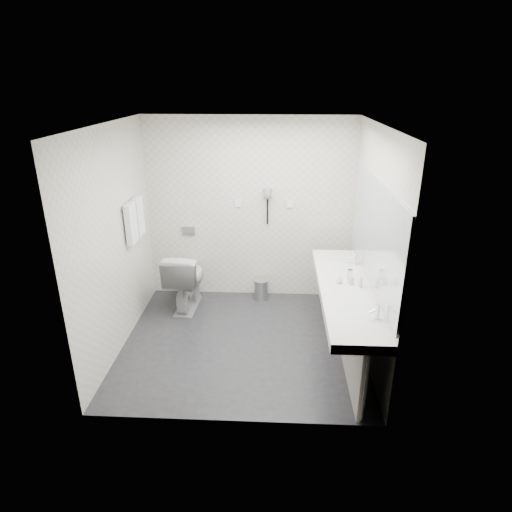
{
  "coord_description": "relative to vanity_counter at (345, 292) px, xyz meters",
  "views": [
    {
      "loc": [
        0.38,
        -4.44,
        2.91
      ],
      "look_at": [
        0.15,
        0.15,
        1.05
      ],
      "focal_mm": 30.69,
      "sensor_mm": 36.0,
      "label": 1
    }
  ],
  "objects": [
    {
      "name": "towel_near",
      "position": [
        -2.46,
        0.61,
        0.53
      ],
      "size": [
        0.07,
        0.24,
        0.48
      ],
      "primitive_type": "cube",
      "color": "white",
      "rests_on": "towel_rail"
    },
    {
      "name": "wall_right",
      "position": [
        0.27,
        0.2,
        0.45
      ],
      "size": [
        0.0,
        2.6,
        2.6
      ],
      "primitive_type": "plane",
      "rotation": [
        1.57,
        0.0,
        -1.57
      ],
      "color": "beige",
      "rests_on": "floor"
    },
    {
      "name": "floor",
      "position": [
        -1.12,
        0.2,
        -0.8
      ],
      "size": [
        2.8,
        2.8,
        0.0
      ],
      "primitive_type": "plane",
      "color": "#232327",
      "rests_on": "ground"
    },
    {
      "name": "pedal_bin",
      "position": [
        -0.95,
        1.33,
        -0.66
      ],
      "size": [
        0.25,
        0.25,
        0.28
      ],
      "primitive_type": "cylinder",
      "rotation": [
        0.0,
        0.0,
        0.37
      ],
      "color": "#B2B5BA",
      "rests_on": "floor"
    },
    {
      "name": "switch_plate_a",
      "position": [
        -1.27,
        1.49,
        0.55
      ],
      "size": [
        0.09,
        0.02,
        0.09
      ],
      "primitive_type": "cube",
      "color": "white",
      "rests_on": "wall_back"
    },
    {
      "name": "switch_plate_b",
      "position": [
        -0.57,
        1.49,
        0.55
      ],
      "size": [
        0.09,
        0.02,
        0.09
      ],
      "primitive_type": "cube",
      "color": "white",
      "rests_on": "wall_back"
    },
    {
      "name": "faucet_near",
      "position": [
        0.19,
        -0.65,
        0.12
      ],
      "size": [
        0.04,
        0.04,
        0.15
      ],
      "primitive_type": "cylinder",
      "color": "silver",
      "rests_on": "vanity_counter"
    },
    {
      "name": "wall_left",
      "position": [
        -2.52,
        0.2,
        0.45
      ],
      "size": [
        0.0,
        2.6,
        2.6
      ],
      "primitive_type": "plane",
      "rotation": [
        1.57,
        0.0,
        1.57
      ],
      "color": "beige",
      "rests_on": "floor"
    },
    {
      "name": "soap_bottle_c",
      "position": [
        0.16,
        0.02,
        0.12
      ],
      "size": [
        0.05,
        0.05,
        0.13
      ],
      "primitive_type": "imported",
      "rotation": [
        0.0,
        0.0,
        -0.04
      ],
      "color": "white",
      "rests_on": "vanity_counter"
    },
    {
      "name": "vanity_counter",
      "position": [
        0.0,
        0.0,
        0.0
      ],
      "size": [
        0.55,
        2.2,
        0.1
      ],
      "primitive_type": "cube",
      "color": "silver",
      "rests_on": "floor"
    },
    {
      "name": "faucet_far",
      "position": [
        0.19,
        0.65,
        0.12
      ],
      "size": [
        0.04,
        0.04,
        0.15
      ],
      "primitive_type": "cylinder",
      "color": "silver",
      "rests_on": "vanity_counter"
    },
    {
      "name": "dryer_cradle",
      "position": [
        -0.88,
        1.47,
        0.7
      ],
      "size": [
        0.1,
        0.04,
        0.14
      ],
      "primitive_type": "cube",
      "color": "gray",
      "rests_on": "wall_back"
    },
    {
      "name": "glass_left",
      "position": [
        0.08,
        0.23,
        0.1
      ],
      "size": [
        0.06,
        0.06,
        0.1
      ],
      "primitive_type": "cylinder",
      "rotation": [
        0.0,
        0.0,
        -0.0
      ],
      "color": "silver",
      "rests_on": "vanity_counter"
    },
    {
      "name": "toilet",
      "position": [
        -1.96,
        1.05,
        -0.39
      ],
      "size": [
        0.5,
        0.83,
        0.82
      ],
      "primitive_type": "imported",
      "rotation": [
        0.0,
        0.0,
        3.08
      ],
      "color": "white",
      "rests_on": "floor"
    },
    {
      "name": "vanity_post_near",
      "position": [
        0.05,
        -1.04,
        -0.42
      ],
      "size": [
        0.06,
        0.06,
        0.75
      ],
      "primitive_type": "cylinder",
      "color": "silver",
      "rests_on": "floor"
    },
    {
      "name": "flush_plate",
      "position": [
        -1.98,
        1.49,
        0.15
      ],
      "size": [
        0.18,
        0.02,
        0.12
      ],
      "primitive_type": "cube",
      "color": "#B2B5BA",
      "rests_on": "wall_back"
    },
    {
      "name": "vanity_post_far",
      "position": [
        0.05,
        1.04,
        -0.42
      ],
      "size": [
        0.06,
        0.06,
        0.75
      ],
      "primitive_type": "cylinder",
      "color": "silver",
      "rests_on": "floor"
    },
    {
      "name": "basin_near",
      "position": [
        0.0,
        -0.65,
        0.04
      ],
      "size": [
        0.4,
        0.31,
        0.05
      ],
      "primitive_type": "ellipsoid",
      "color": "white",
      "rests_on": "vanity_counter"
    },
    {
      "name": "wall_front",
      "position": [
        -1.12,
        -1.1,
        0.45
      ],
      "size": [
        2.8,
        0.0,
        2.8
      ],
      "primitive_type": "plane",
      "rotation": [
        -1.57,
        0.0,
        0.0
      ],
      "color": "beige",
      "rests_on": "floor"
    },
    {
      "name": "soap_bottle_b",
      "position": [
        -0.06,
        0.1,
        0.09
      ],
      "size": [
        0.09,
        0.09,
        0.08
      ],
      "primitive_type": "imported",
      "rotation": [
        0.0,
        0.0,
        -0.59
      ],
      "color": "white",
      "rests_on": "vanity_counter"
    },
    {
      "name": "bin_lid",
      "position": [
        -0.95,
        1.33,
        -0.52
      ],
      "size": [
        0.2,
        0.2,
        0.02
      ],
      "primitive_type": "cylinder",
      "color": "#B2B5BA",
      "rests_on": "pedal_bin"
    },
    {
      "name": "ceiling",
      "position": [
        -1.12,
        0.2,
        1.7
      ],
      "size": [
        2.8,
        2.8,
        0.0
      ],
      "primitive_type": "plane",
      "rotation": [
        3.14,
        0.0,
        0.0
      ],
      "color": "silver",
      "rests_on": "wall_back"
    },
    {
      "name": "vanity_panel",
      "position": [
        0.02,
        0.0,
        -0.42
      ],
      "size": [
        0.03,
        2.15,
        0.75
      ],
      "primitive_type": "cube",
      "color": "gray",
      "rests_on": "floor"
    },
    {
      "name": "dryer_cord",
      "position": [
        -0.88,
        1.46,
        0.45
      ],
      "size": [
        0.02,
        0.02,
        0.35
      ],
      "primitive_type": "cylinder",
      "color": "black",
      "rests_on": "dryer_cradle"
    },
    {
      "name": "mirror",
      "position": [
        0.26,
        0.0,
        0.65
      ],
      "size": [
        0.02,
        2.2,
        1.05
      ],
      "primitive_type": "cube",
      "color": "#B2BCC6",
      "rests_on": "wall_right"
    },
    {
      "name": "towel_rail",
      "position": [
        -2.47,
        0.75,
        0.75
      ],
      "size": [
        0.02,
        0.62,
        0.02
      ],
      "primitive_type": "cylinder",
      "rotation": [
        1.57,
        0.0,
        0.0
      ],
      "color": "silver",
      "rests_on": "wall_left"
    },
    {
      "name": "basin_far",
      "position": [
        0.0,
        0.65,
        0.04
      ],
      "size": [
        0.4,
        0.31,
        0.05
      ],
      "primitive_type": "ellipsoid",
      "color": "white",
      "rests_on": "vanity_counter"
    },
    {
      "name": "dryer_barrel",
      "position": [
        -0.88,
        1.4,
        0.73
      ],
      "size": [
        0.08,
        0.14,
        0.08
      ],
      "primitive_type": "cylinder",
      "rotation": [
        1.57,
        0.0,
        0.0
      ],
      "color": "gray",
      "rests_on": "dryer_cradle"
    },
    {
      "name": "towel_far",
      "position": [
        -2.46,
        0.89,
        0.53
      ],
      "size": [
        0.07,
        0.24,
        0.48
      ],
      "primitive_type": "cube",
      "color": "white",
      "rests_on": "towel_rail"
    },
    {
      "name": "soap_bottle_a",
      "position": [
        0.06,
        0.09,
        0.11
      ],
      "size": [
        0.07,
        0.07,
        0.11
      ],
      "primitive_type": "imported",
      "rotation": [
        0.0,
        0.0,
        0.42
      ],
      "color": "white",
      "rests_on": "vanity_counter"
    },
    {
      "name": "wall_back",
      "position": [
        -1.12,
        1.5,
        0.45
      ],
      "size": [
        2.8,
        0.0,
        2.8
      ],
      "primitive_type": "plane",
      "rotation": [
        1.57,
        0.0,
        0.0
      ],
      "color": "beige",
      "rests_on": "floor"
    }
  ]
}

